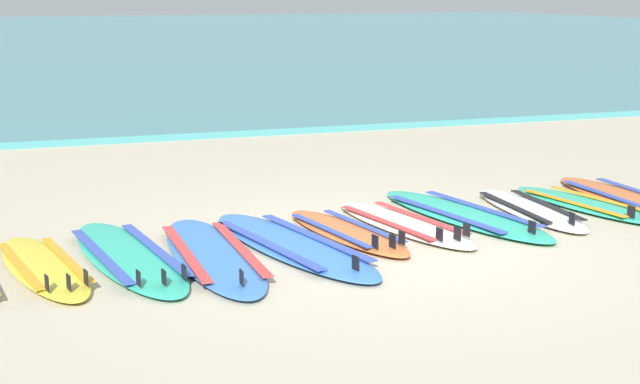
# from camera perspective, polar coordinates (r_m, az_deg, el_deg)

# --- Properties ---
(ground_plane) EXTENTS (80.00, 80.00, 0.00)m
(ground_plane) POSITION_cam_1_polar(r_m,az_deg,el_deg) (8.39, 3.45, -3.12)
(ground_plane) COLOR #B7AD93
(sea) EXTENTS (80.00, 60.00, 0.10)m
(sea) POSITION_cam_1_polar(r_m,az_deg,el_deg) (43.94, -15.66, 8.76)
(sea) COLOR teal
(sea) RESTS_ON ground
(surfboard_1) EXTENTS (0.82, 2.09, 0.18)m
(surfboard_1) POSITION_cam_1_polar(r_m,az_deg,el_deg) (7.91, -15.95, -4.24)
(surfboard_1) COLOR yellow
(surfboard_1) RESTS_ON ground
(surfboard_2) EXTENTS (0.91, 2.56, 0.18)m
(surfboard_2) POSITION_cam_1_polar(r_m,az_deg,el_deg) (8.05, -11.21, -3.73)
(surfboard_2) COLOR #2DB793
(surfboard_2) RESTS_ON ground
(surfboard_3) EXTENTS (0.69, 2.55, 0.18)m
(surfboard_3) POSITION_cam_1_polar(r_m,az_deg,el_deg) (8.00, -6.32, -3.66)
(surfboard_3) COLOR #3875CC
(surfboard_3) RESTS_ON ground
(surfboard_4) EXTENTS (1.12, 2.66, 0.18)m
(surfboard_4) POSITION_cam_1_polar(r_m,az_deg,el_deg) (8.25, -1.68, -3.11)
(surfboard_4) COLOR #3875CC
(surfboard_4) RESTS_ON ground
(surfboard_5) EXTENTS (0.78, 1.98, 0.18)m
(surfboard_5) POSITION_cam_1_polar(r_m,az_deg,el_deg) (8.67, 1.59, -2.37)
(surfboard_5) COLOR orange
(surfboard_5) RESTS_ON ground
(surfboard_6) EXTENTS (0.87, 2.15, 0.18)m
(surfboard_6) POSITION_cam_1_polar(r_m,az_deg,el_deg) (8.99, 4.93, -1.88)
(surfboard_6) COLOR silver
(surfboard_6) RESTS_ON ground
(surfboard_7) EXTENTS (1.04, 2.56, 0.18)m
(surfboard_7) POSITION_cam_1_polar(r_m,az_deg,el_deg) (9.43, 8.44, -1.32)
(surfboard_7) COLOR #2DB793
(surfboard_7) RESTS_ON ground
(surfboard_8) EXTENTS (0.61, 2.02, 0.18)m
(surfboard_8) POSITION_cam_1_polar(r_m,az_deg,el_deg) (9.76, 12.26, -1.01)
(surfboard_8) COLOR white
(surfboard_8) RESTS_ON ground
(surfboard_9) EXTENTS (0.81, 2.05, 0.18)m
(surfboard_9) POSITION_cam_1_polar(r_m,az_deg,el_deg) (10.11, 15.42, -0.72)
(surfboard_9) COLOR #2DB793
(surfboard_9) RESTS_ON ground
(surfboard_10) EXTENTS (0.64, 2.40, 0.18)m
(surfboard_10) POSITION_cam_1_polar(r_m,az_deg,el_deg) (10.52, 17.72, -0.38)
(surfboard_10) COLOR orange
(surfboard_10) RESTS_ON ground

